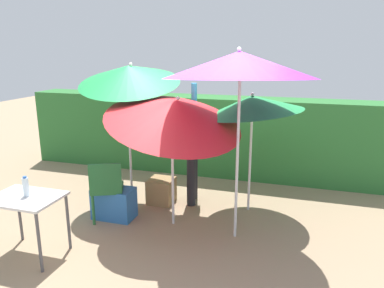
{
  "coord_description": "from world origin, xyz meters",
  "views": [
    {
      "loc": [
        1.46,
        -4.48,
        2.41
      ],
      "look_at": [
        0.0,
        0.3,
        1.1
      ],
      "focal_mm": 34.34,
      "sensor_mm": 36.0,
      "label": 1
    }
  ],
  "objects_px": {
    "person_vendor": "(192,146)",
    "crate_cardboard": "(161,191)",
    "umbrella_navy": "(240,65)",
    "bottle_water": "(26,187)",
    "umbrella_rainbow": "(175,112)",
    "chair_plastic": "(107,187)",
    "cooler_box": "(114,203)",
    "folding_table": "(26,204)",
    "umbrella_yellow": "(129,75)",
    "umbrella_orange": "(252,104)"
  },
  "relations": [
    {
      "from": "person_vendor",
      "to": "crate_cardboard",
      "type": "relative_size",
      "value": 4.71
    },
    {
      "from": "umbrella_navy",
      "to": "bottle_water",
      "type": "xyz_separation_m",
      "value": [
        -2.24,
        -1.13,
        -1.35
      ]
    },
    {
      "from": "umbrella_rainbow",
      "to": "chair_plastic",
      "type": "relative_size",
      "value": 2.39
    },
    {
      "from": "cooler_box",
      "to": "crate_cardboard",
      "type": "bearing_deg",
      "value": 58.03
    },
    {
      "from": "umbrella_navy",
      "to": "folding_table",
      "type": "distance_m",
      "value": 2.97
    },
    {
      "from": "umbrella_yellow",
      "to": "umbrella_navy",
      "type": "relative_size",
      "value": 0.97
    },
    {
      "from": "cooler_box",
      "to": "crate_cardboard",
      "type": "height_order",
      "value": "cooler_box"
    },
    {
      "from": "umbrella_navy",
      "to": "cooler_box",
      "type": "xyz_separation_m",
      "value": [
        -1.78,
        0.03,
        -1.99
      ]
    },
    {
      "from": "umbrella_yellow",
      "to": "bottle_water",
      "type": "xyz_separation_m",
      "value": [
        -0.47,
        -1.79,
        -1.17
      ]
    },
    {
      "from": "umbrella_yellow",
      "to": "cooler_box",
      "type": "xyz_separation_m",
      "value": [
        -0.01,
        -0.63,
        -1.8
      ]
    },
    {
      "from": "umbrella_rainbow",
      "to": "folding_table",
      "type": "height_order",
      "value": "umbrella_rainbow"
    },
    {
      "from": "umbrella_navy",
      "to": "bottle_water",
      "type": "distance_m",
      "value": 2.85
    },
    {
      "from": "umbrella_navy",
      "to": "crate_cardboard",
      "type": "xyz_separation_m",
      "value": [
        -1.33,
        0.76,
        -2.02
      ]
    },
    {
      "from": "person_vendor",
      "to": "bottle_water",
      "type": "bearing_deg",
      "value": -123.8
    },
    {
      "from": "umbrella_orange",
      "to": "person_vendor",
      "type": "bearing_deg",
      "value": 175.73
    },
    {
      "from": "chair_plastic",
      "to": "umbrella_rainbow",
      "type": "bearing_deg",
      "value": 11.81
    },
    {
      "from": "umbrella_rainbow",
      "to": "umbrella_navy",
      "type": "height_order",
      "value": "umbrella_navy"
    },
    {
      "from": "umbrella_orange",
      "to": "chair_plastic",
      "type": "relative_size",
      "value": 2.08
    },
    {
      "from": "chair_plastic",
      "to": "cooler_box",
      "type": "relative_size",
      "value": 1.51
    },
    {
      "from": "bottle_water",
      "to": "person_vendor",
      "type": "bearing_deg",
      "value": 56.2
    },
    {
      "from": "umbrella_navy",
      "to": "person_vendor",
      "type": "xyz_separation_m",
      "value": [
        -0.86,
        0.93,
        -1.28
      ]
    },
    {
      "from": "umbrella_rainbow",
      "to": "cooler_box",
      "type": "relative_size",
      "value": 3.61
    },
    {
      "from": "cooler_box",
      "to": "folding_table",
      "type": "distance_m",
      "value": 1.35
    },
    {
      "from": "umbrella_yellow",
      "to": "crate_cardboard",
      "type": "height_order",
      "value": "umbrella_yellow"
    },
    {
      "from": "umbrella_navy",
      "to": "chair_plastic",
      "type": "bearing_deg",
      "value": -178.01
    },
    {
      "from": "umbrella_navy",
      "to": "folding_table",
      "type": "xyz_separation_m",
      "value": [
        -2.25,
        -1.15,
        -1.56
      ]
    },
    {
      "from": "umbrella_yellow",
      "to": "umbrella_navy",
      "type": "bearing_deg",
      "value": -20.58
    },
    {
      "from": "chair_plastic",
      "to": "crate_cardboard",
      "type": "bearing_deg",
      "value": 58.77
    },
    {
      "from": "folding_table",
      "to": "umbrella_orange",
      "type": "bearing_deg",
      "value": 41.27
    },
    {
      "from": "person_vendor",
      "to": "chair_plastic",
      "type": "distance_m",
      "value": 1.45
    },
    {
      "from": "bottle_water",
      "to": "umbrella_rainbow",
      "type": "bearing_deg",
      "value": 42.48
    },
    {
      "from": "umbrella_navy",
      "to": "person_vendor",
      "type": "bearing_deg",
      "value": 132.73
    },
    {
      "from": "chair_plastic",
      "to": "bottle_water",
      "type": "bearing_deg",
      "value": -111.46
    },
    {
      "from": "umbrella_rainbow",
      "to": "crate_cardboard",
      "type": "height_order",
      "value": "umbrella_rainbow"
    },
    {
      "from": "umbrella_orange",
      "to": "crate_cardboard",
      "type": "height_order",
      "value": "umbrella_orange"
    },
    {
      "from": "bottle_water",
      "to": "umbrella_navy",
      "type": "bearing_deg",
      "value": 26.7
    },
    {
      "from": "cooler_box",
      "to": "crate_cardboard",
      "type": "distance_m",
      "value": 0.85
    },
    {
      "from": "umbrella_navy",
      "to": "chair_plastic",
      "type": "distance_m",
      "value": 2.5
    },
    {
      "from": "umbrella_yellow",
      "to": "chair_plastic",
      "type": "distance_m",
      "value": 1.68
    },
    {
      "from": "chair_plastic",
      "to": "folding_table",
      "type": "relative_size",
      "value": 1.11
    },
    {
      "from": "umbrella_yellow",
      "to": "folding_table",
      "type": "relative_size",
      "value": 2.98
    },
    {
      "from": "crate_cardboard",
      "to": "folding_table",
      "type": "bearing_deg",
      "value": -115.77
    },
    {
      "from": "umbrella_yellow",
      "to": "bottle_water",
      "type": "relative_size",
      "value": 9.92
    },
    {
      "from": "umbrella_orange",
      "to": "person_vendor",
      "type": "xyz_separation_m",
      "value": [
        -0.91,
        0.07,
        -0.69
      ]
    },
    {
      "from": "umbrella_yellow",
      "to": "folding_table",
      "type": "distance_m",
      "value": 2.33
    },
    {
      "from": "umbrella_rainbow",
      "to": "chair_plastic",
      "type": "bearing_deg",
      "value": -168.19
    },
    {
      "from": "crate_cardboard",
      "to": "chair_plastic",
      "type": "bearing_deg",
      "value": -121.23
    },
    {
      "from": "person_vendor",
      "to": "chair_plastic",
      "type": "xyz_separation_m",
      "value": [
        -0.96,
        -1.0,
        -0.42
      ]
    },
    {
      "from": "cooler_box",
      "to": "bottle_water",
      "type": "height_order",
      "value": "bottle_water"
    },
    {
      "from": "bottle_water",
      "to": "folding_table",
      "type": "bearing_deg",
      "value": -104.68
    }
  ]
}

